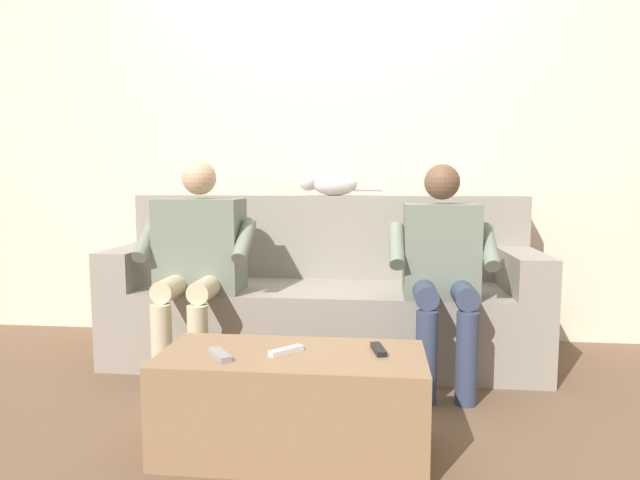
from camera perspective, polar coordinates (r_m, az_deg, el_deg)
ground_plane at (r=2.54m, az=-1.43°, el=-17.20°), size 8.00×8.00×0.00m
back_wall at (r=3.55m, az=1.14°, el=10.93°), size 5.40×0.06×2.61m
couch at (r=3.13m, az=0.33°, el=-6.59°), size 2.35×0.71×0.92m
coffee_table at (r=2.11m, az=-2.91°, el=-16.65°), size 0.98×0.44×0.38m
person_left_seated at (r=2.76m, az=12.64°, el=-2.11°), size 0.52×0.53×1.10m
person_right_seated at (r=2.90m, az=-12.74°, el=-1.43°), size 0.59×0.52×1.12m
cat_on_backrest at (r=3.29m, az=0.95°, el=5.96°), size 0.50×0.13×0.15m
remote_white at (r=2.04m, az=-3.57°, el=-11.51°), size 0.12×0.12×0.02m
remote_black at (r=2.07m, az=6.15°, el=-11.34°), size 0.06×0.14×0.02m
remote_gray at (r=2.03m, az=-10.48°, el=-11.74°), size 0.12×0.14×0.02m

